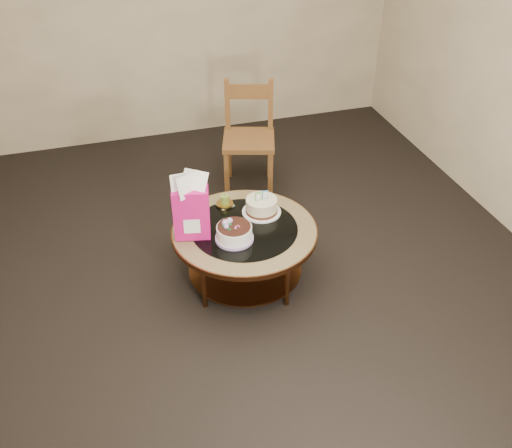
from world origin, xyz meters
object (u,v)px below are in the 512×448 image
object	(u,v)px
decorated_cake	(234,233)
gift_bag	(191,206)
dining_chair	(249,137)
cream_cake	(262,206)
coffee_table	(245,237)

from	to	relation	value
decorated_cake	gift_bag	bearing A→B (deg)	153.29
decorated_cake	dining_chair	size ratio (longest dim) A/B	0.27
decorated_cake	cream_cake	xyz separation A→B (m)	(0.27, 0.25, 0.01)
decorated_cake	cream_cake	world-z (taller)	cream_cake
cream_cake	gift_bag	size ratio (longest dim) A/B	0.59
coffee_table	cream_cake	world-z (taller)	cream_cake
coffee_table	decorated_cake	bearing A→B (deg)	-134.53
cream_cake	decorated_cake	bearing A→B (deg)	-142.92
coffee_table	dining_chair	size ratio (longest dim) A/B	1.06
gift_bag	dining_chair	xyz separation A→B (m)	(0.75, 1.23, -0.21)
coffee_table	decorated_cake	size ratio (longest dim) A/B	3.92
cream_cake	coffee_table	bearing A→B (deg)	-144.63
cream_cake	dining_chair	size ratio (longest dim) A/B	0.29
coffee_table	dining_chair	xyz separation A→B (m)	(0.40, 1.25, 0.11)
decorated_cake	cream_cake	size ratio (longest dim) A/B	0.93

